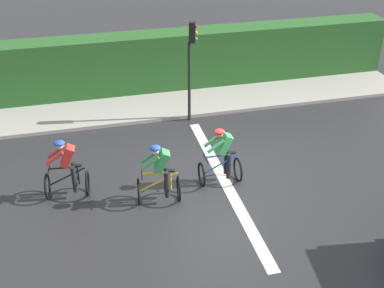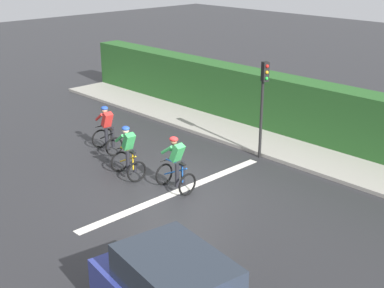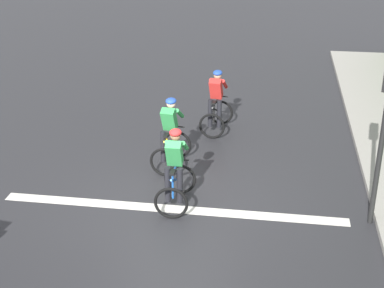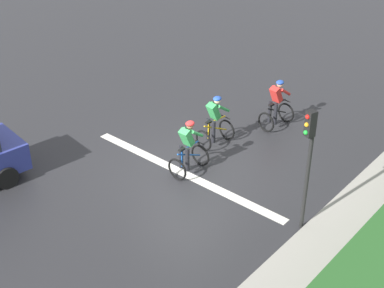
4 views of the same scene
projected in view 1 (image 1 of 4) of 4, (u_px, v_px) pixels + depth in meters
name	position (u px, v px, depth m)	size (l,w,h in m)	color
ground_plane	(224.00, 183.00, 13.48)	(80.00, 80.00, 0.00)	#28282B
sidewalk_kerb	(125.00, 106.00, 17.54)	(2.80, 20.84, 0.12)	#9E998E
stone_wall_low	(121.00, 90.00, 18.18)	(0.44, 20.84, 0.55)	tan
hedge_wall	(119.00, 66.00, 18.02)	(1.10, 20.84, 2.20)	#265623
road_marking_stop_line	(226.00, 183.00, 13.49)	(7.00, 0.30, 0.01)	silver
cyclist_lead	(67.00, 170.00, 12.59)	(0.80, 1.15, 1.66)	black
cyclist_second	(160.00, 175.00, 12.39)	(0.80, 1.15, 1.66)	black
cyclist_mid	(222.00, 158.00, 13.11)	(0.68, 1.08, 1.66)	black
traffic_light_near_crossing	(191.00, 57.00, 15.61)	(0.26, 0.30, 3.34)	black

